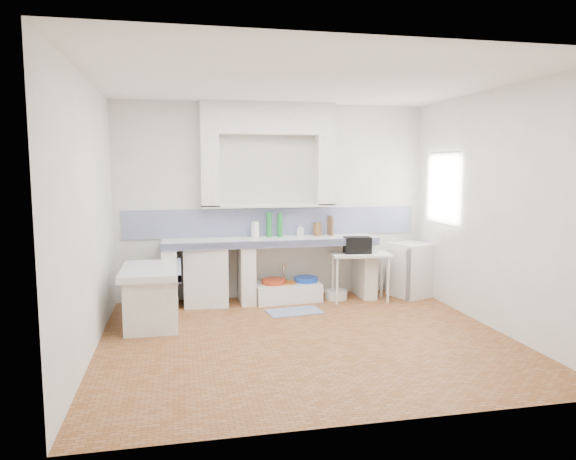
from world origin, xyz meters
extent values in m
plane|color=#965F38|center=(0.00, 0.00, 0.00)|extent=(4.50, 4.50, 0.00)
plane|color=white|center=(0.00, 0.00, 2.80)|extent=(4.50, 4.50, 0.00)
plane|color=white|center=(0.00, 2.00, 1.40)|extent=(4.50, 0.00, 4.50)
plane|color=white|center=(0.00, -2.00, 1.40)|extent=(4.50, 0.00, 4.50)
plane|color=white|center=(-2.25, 0.00, 1.40)|extent=(0.00, 4.50, 4.50)
plane|color=white|center=(2.25, 0.00, 1.40)|extent=(0.00, 4.50, 4.50)
cube|color=white|center=(-0.10, 1.88, 2.58)|extent=(1.90, 0.25, 0.45)
cube|color=#391E12|center=(2.42, 1.20, 1.60)|extent=(0.35, 0.86, 1.06)
cube|color=white|center=(2.28, 1.20, 1.98)|extent=(0.01, 0.84, 0.24)
cube|color=white|center=(-0.10, 1.70, 0.86)|extent=(3.00, 0.60, 0.08)
cube|color=navy|center=(-0.10, 1.42, 0.86)|extent=(3.00, 0.04, 0.10)
cube|color=white|center=(-1.50, 1.70, 0.41)|extent=(0.20, 0.55, 0.82)
cube|color=white|center=(-0.45, 1.70, 0.41)|extent=(0.20, 0.55, 0.82)
cube|color=white|center=(1.30, 1.70, 0.41)|extent=(0.20, 0.55, 0.82)
cube|color=white|center=(-1.70, 0.90, 0.66)|extent=(0.70, 1.10, 0.08)
cube|color=white|center=(-1.70, 0.90, 0.31)|extent=(0.60, 1.00, 0.62)
cube|color=navy|center=(-1.37, 0.90, 0.66)|extent=(0.04, 1.10, 0.10)
cube|color=navy|center=(0.00, 1.99, 1.10)|extent=(4.27, 0.03, 0.40)
cube|color=white|center=(-1.00, 1.73, 0.42)|extent=(0.64, 0.62, 0.84)
cube|color=white|center=(0.11, 1.68, 0.11)|extent=(0.99, 0.60, 0.23)
cube|color=white|center=(1.15, 1.47, 0.34)|extent=(0.87, 0.55, 0.04)
cube|color=white|center=(1.97, 1.58, 0.39)|extent=(0.65, 0.65, 0.79)
cylinder|color=#BA3519|center=(-0.07, 1.67, 0.16)|extent=(0.36, 0.36, 0.32)
cylinder|color=#D25F12|center=(0.11, 1.67, 0.14)|extent=(0.39, 0.39, 0.27)
cylinder|color=blue|center=(0.41, 1.71, 0.16)|extent=(0.42, 0.42, 0.32)
cylinder|color=white|center=(0.84, 1.63, 0.06)|extent=(0.37, 0.37, 0.13)
cylinder|color=silver|center=(0.04, 1.85, 0.14)|extent=(0.10, 0.10, 0.28)
cylinder|color=silver|center=(0.16, 1.85, 0.13)|extent=(0.08, 0.08, 0.27)
cube|color=black|center=(1.10, 1.47, 0.80)|extent=(0.39, 0.24, 0.23)
cylinder|color=#1C792F|center=(-0.10, 1.85, 1.08)|extent=(0.10, 0.10, 0.36)
cylinder|color=#1C792F|center=(0.06, 1.85, 1.07)|extent=(0.08, 0.08, 0.35)
cube|color=brown|center=(0.61, 1.85, 1.00)|extent=(0.12, 0.11, 0.19)
cube|color=brown|center=(0.81, 1.85, 1.04)|extent=(0.03, 0.21, 0.28)
cylinder|color=white|center=(-0.31, 1.84, 1.01)|extent=(0.15, 0.15, 0.23)
imported|color=white|center=(0.35, 1.81, 0.99)|extent=(0.11, 0.11, 0.19)
cube|color=#394E87|center=(0.10, 1.07, 0.01)|extent=(0.76, 0.49, 0.01)
camera|label=1|loc=(-1.36, -5.52, 1.91)|focal=32.82mm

